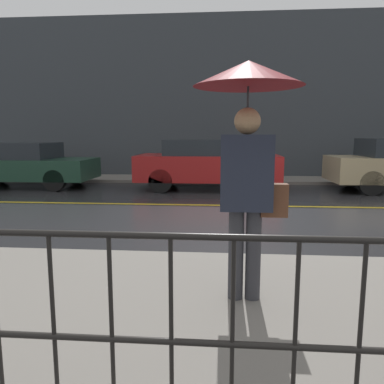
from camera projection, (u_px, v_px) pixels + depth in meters
name	position (u px, v px, depth m)	size (l,w,h in m)	color
ground_plane	(300.00, 207.00, 8.62)	(80.00, 80.00, 0.00)	#262628
sidewalk_far	(273.00, 180.00, 13.34)	(28.00, 1.79, 0.10)	slate
lane_marking	(300.00, 206.00, 8.62)	(25.20, 0.12, 0.01)	gold
building_storefront	(272.00, 97.00, 13.93)	(28.00, 0.30, 6.04)	#383D42
pedestrian	(248.00, 122.00, 3.30)	(0.97, 0.97, 2.17)	#333338
car_dark_green	(23.00, 164.00, 11.78)	(4.35, 1.83, 1.40)	#193828
car_red	(207.00, 164.00, 11.30)	(4.24, 1.89, 1.49)	maroon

